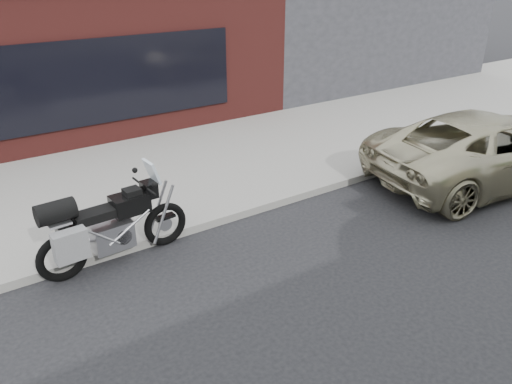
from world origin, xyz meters
The scene contains 4 objects.
ground centered at (0.00, 0.00, 0.00)m, with size 120.00×120.00×0.00m, color black.
near_sidewalk centered at (0.00, 7.00, 0.07)m, with size 44.00×6.00×0.15m, color gray.
motorcycle centered at (-2.16, 3.86, 0.67)m, with size 2.45×0.89×1.55m.
minivan centered at (5.64, 2.60, 0.74)m, with size 2.45×5.32×1.48m, color #B1AA89.
Camera 1 is at (-3.91, -2.89, 4.37)m, focal length 35.00 mm.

